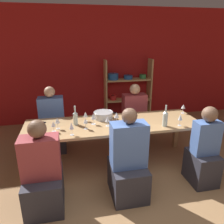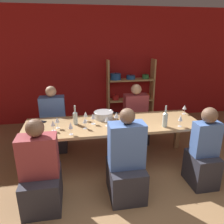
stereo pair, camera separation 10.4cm
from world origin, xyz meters
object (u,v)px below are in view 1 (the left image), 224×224
wine_glass_empty_b (86,115)px  person_near_b (128,166)px  cell_phone (41,122)px  wine_glass_empty_d (53,124)px  wine_bottle_dark (165,118)px  wine_glass_red_c (71,126)px  person_far_b (134,121)px  dining_table (113,127)px  person_near_a (43,178)px  person_far_a (53,127)px  shelf_unit (127,96)px  wine_glass_empty_e (85,121)px  person_near_c (203,155)px  wine_glass_red_a (108,119)px  wine_glass_empty_a (117,115)px  mixing_bowl (103,115)px  wine_bottle_green (75,118)px  wine_glass_red_d (57,121)px  wine_glass_red_b (183,107)px  wine_glass_empty_c (180,117)px  wine_glass_white_a (93,117)px  wine_glass_white_b (136,122)px

wine_glass_empty_b → person_near_b: (0.45, -0.95, -0.41)m
cell_phone → wine_glass_empty_d: bearing=-61.0°
wine_bottle_dark → wine_glass_red_c: wine_bottle_dark is taller
person_near_b → person_far_b: 1.66m
dining_table → cell_phone: 1.16m
person_near_a → person_far_a: bearing=88.2°
shelf_unit → wine_glass_empty_e: size_ratio=9.27×
dining_table → person_near_c: (1.16, -0.73, -0.22)m
wine_glass_red_a → wine_glass_empty_a: (0.17, 0.13, 0.01)m
mixing_bowl → person_near_c: bearing=-37.2°
shelf_unit → wine_bottle_green: 2.38m
wine_glass_empty_b → shelf_unit: bearing=56.3°
wine_glass_red_d → person_far_b: 1.73m
wine_bottle_green → wine_glass_red_b: size_ratio=1.86×
dining_table → wine_glass_empty_c: bearing=-17.6°
wine_glass_empty_c → wine_glass_empty_d: 1.89m
wine_bottle_green → wine_glass_red_c: bearing=-100.5°
wine_bottle_green → person_far_a: bearing=120.3°
cell_phone → wine_glass_red_d: bearing=-48.0°
wine_glass_red_a → dining_table: bearing=43.0°
wine_glass_red_a → wine_glass_red_b: (1.42, 0.31, 0.01)m
wine_glass_red_c → wine_glass_white_a: 0.48m
wine_glass_red_d → wine_glass_white_a: size_ratio=0.98×
mixing_bowl → wine_bottle_dark: size_ratio=0.98×
wine_bottle_dark → wine_glass_white_b: (-0.46, -0.03, -0.02)m
person_near_b → person_near_c: (1.13, 0.04, -0.01)m
wine_glass_white_a → cell_phone: bearing=163.8°
wine_glass_red_a → wine_glass_empty_b: bearing=138.2°
wine_bottle_dark → wine_glass_red_b: bearing=40.3°
mixing_bowl → wine_glass_red_b: size_ratio=2.01×
wine_bottle_green → person_far_a: person_far_a is taller
wine_glass_empty_e → wine_glass_empty_c: bearing=-6.6°
wine_bottle_green → wine_glass_empty_a: 0.65m
wine_glass_empty_e → person_near_a: size_ratio=0.14×
wine_glass_empty_c → wine_glass_red_d: size_ratio=1.09×
wine_glass_red_b → person_near_c: person_near_c is taller
dining_table → wine_glass_white_b: wine_glass_white_b is taller
cell_phone → person_near_b: 1.58m
person_near_b → wine_glass_red_a: bearing=102.1°
mixing_bowl → wine_glass_red_b: (1.43, -0.04, 0.06)m
wine_bottle_green → cell_phone: wine_bottle_green is taller
wine_glass_red_b → cell_phone: 2.45m
wine_glass_red_b → person_near_b: bearing=-142.6°
wine_glass_white_a → person_far_b: bearing=40.5°
dining_table → wine_glass_empty_d: bearing=-170.7°
wine_glass_white_a → person_near_a: size_ratio=0.15×
wine_glass_red_c → wine_glass_red_d: size_ratio=1.10×
wine_glass_empty_a → person_far_b: size_ratio=0.14×
shelf_unit → wine_glass_empty_d: 2.73m
wine_glass_red_a → person_near_c: person_near_c is taller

